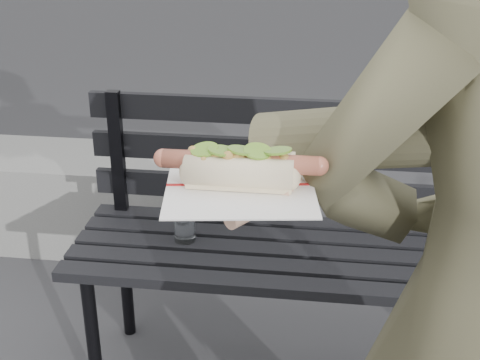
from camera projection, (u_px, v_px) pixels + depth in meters
The scene contains 3 objects.
park_bench at pixel (324, 226), 1.99m from camera, with size 1.50×0.44×0.88m.
concrete_block at pixel (47, 196), 2.92m from camera, with size 1.20×0.40×0.40m, color slate.
held_hotdog at pixel (385, 146), 0.88m from camera, with size 0.62×0.31×0.20m.
Camera 1 is at (0.03, -0.83, 1.47)m, focal length 50.00 mm.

